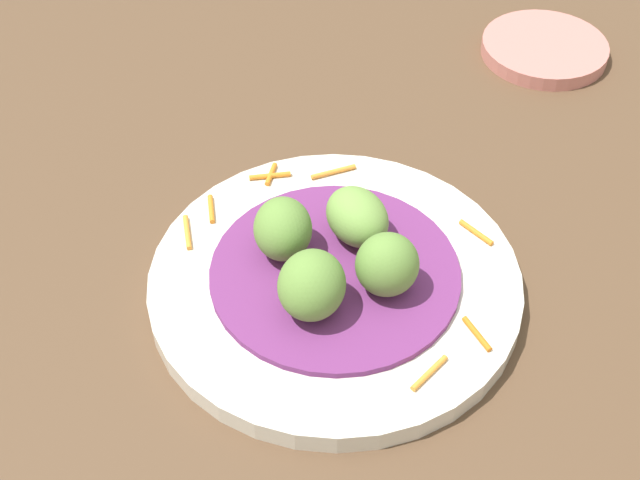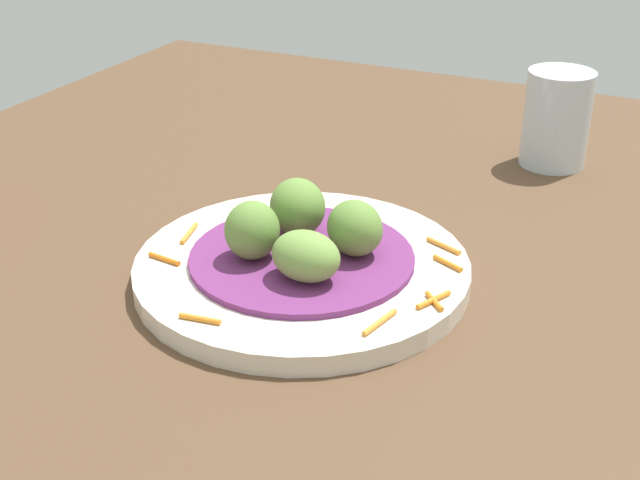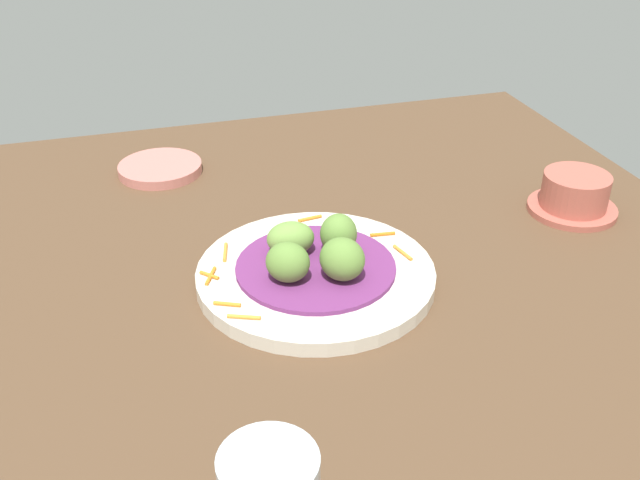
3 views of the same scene
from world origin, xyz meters
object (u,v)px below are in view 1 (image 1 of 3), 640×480
guac_scoop_back (286,232)px  guac_scoop_right (357,217)px  main_plate (335,283)px  side_plate_small (544,49)px  guac_scoop_center (387,265)px  guac_scoop_left (312,285)px

guac_scoop_back → guac_scoop_right: bearing=166.4°
main_plate → guac_scoop_right: 4.98cm
guac_scoop_right → side_plate_small: (-30.28, -11.63, -3.39)cm
guac_scoop_right → side_plate_small: guac_scoop_right is taller
guac_scoop_back → side_plate_small: (-35.49, -10.37, -3.70)cm
guac_scoop_center → side_plate_small: (-31.53, -16.84, -3.82)cm
guac_scoop_center → guac_scoop_right: bearing=-103.6°
guac_scoop_right → guac_scoop_back: (5.21, -1.26, 0.31)cm
main_plate → guac_scoop_right: bearing=-148.6°
guac_scoop_left → guac_scoop_right: (-6.47, -3.96, -0.45)cm
side_plate_small → main_plate: bearing=22.1°
main_plate → side_plate_small: 36.17cm
guac_scoop_left → guac_scoop_back: size_ratio=1.05×
main_plate → guac_scoop_center: (-1.98, 3.23, 3.66)cm
main_plate → guac_scoop_back: 5.19cm
guac_scoop_center → side_plate_small: guac_scoop_center is taller
main_plate → guac_scoop_left: 5.29cm
guac_scoop_left → side_plate_small: 40.10cm
guac_scoop_right → guac_scoop_center: bearing=76.4°
guac_scoop_left → guac_scoop_back: 5.36cm
main_plate → side_plate_small: bearing=-157.9°
guac_scoop_back → side_plate_small: 37.16cm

